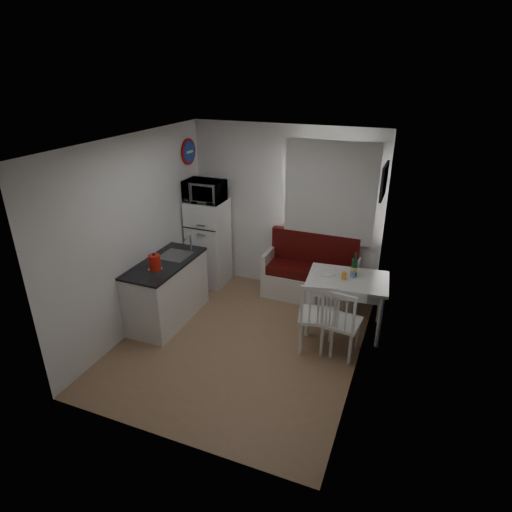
{
  "coord_description": "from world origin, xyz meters",
  "views": [
    {
      "loc": [
        1.93,
        -4.31,
        3.36
      ],
      "look_at": [
        0.01,
        0.5,
        1.04
      ],
      "focal_mm": 30.0,
      "sensor_mm": 36.0,
      "label": 1
    }
  ],
  "objects_px": {
    "chair_left": "(316,310)",
    "wine_bottle": "(355,264)",
    "kitchen_counter": "(167,290)",
    "microwave": "(205,191)",
    "bench": "(310,277)",
    "fridge": "(209,243)",
    "chair_right": "(341,317)",
    "dining_table": "(347,284)",
    "kettle": "(155,262)"
  },
  "relations": [
    {
      "from": "kettle",
      "to": "wine_bottle",
      "type": "bearing_deg",
      "value": 23.69
    },
    {
      "from": "kitchen_counter",
      "to": "kettle",
      "type": "relative_size",
      "value": 5.32
    },
    {
      "from": "bench",
      "to": "kettle",
      "type": "height_order",
      "value": "kettle"
    },
    {
      "from": "chair_left",
      "to": "fridge",
      "type": "height_order",
      "value": "fridge"
    },
    {
      "from": "chair_left",
      "to": "chair_right",
      "type": "relative_size",
      "value": 1.09
    },
    {
      "from": "dining_table",
      "to": "kettle",
      "type": "bearing_deg",
      "value": -163.29
    },
    {
      "from": "chair_left",
      "to": "fridge",
      "type": "bearing_deg",
      "value": 136.42
    },
    {
      "from": "chair_right",
      "to": "dining_table",
      "type": "bearing_deg",
      "value": 100.61
    },
    {
      "from": "dining_table",
      "to": "microwave",
      "type": "bearing_deg",
      "value": 161.97
    },
    {
      "from": "chair_left",
      "to": "wine_bottle",
      "type": "relative_size",
      "value": 1.64
    },
    {
      "from": "kettle",
      "to": "fridge",
      "type": "bearing_deg",
      "value": 91.12
    },
    {
      "from": "kettle",
      "to": "wine_bottle",
      "type": "height_order",
      "value": "kettle"
    },
    {
      "from": "kitchen_counter",
      "to": "microwave",
      "type": "bearing_deg",
      "value": 89.06
    },
    {
      "from": "bench",
      "to": "fridge",
      "type": "distance_m",
      "value": 1.75
    },
    {
      "from": "chair_right",
      "to": "wine_bottle",
      "type": "bearing_deg",
      "value": 96.08
    },
    {
      "from": "fridge",
      "to": "kettle",
      "type": "bearing_deg",
      "value": -88.88
    },
    {
      "from": "kitchen_counter",
      "to": "bench",
      "type": "xyz_separation_m",
      "value": [
        1.72,
        1.36,
        -0.11
      ]
    },
    {
      "from": "kitchen_counter",
      "to": "fridge",
      "type": "xyz_separation_m",
      "value": [
        0.02,
        1.24,
        0.26
      ]
    },
    {
      "from": "chair_right",
      "to": "wine_bottle",
      "type": "height_order",
      "value": "wine_bottle"
    },
    {
      "from": "kitchen_counter",
      "to": "fridge",
      "type": "height_order",
      "value": "fridge"
    },
    {
      "from": "fridge",
      "to": "dining_table",
      "type": "bearing_deg",
      "value": -13.78
    },
    {
      "from": "bench",
      "to": "microwave",
      "type": "xyz_separation_m",
      "value": [
        -1.7,
        -0.16,
        1.25
      ]
    },
    {
      "from": "kitchen_counter",
      "to": "chair_right",
      "type": "height_order",
      "value": "kitchen_counter"
    },
    {
      "from": "fridge",
      "to": "wine_bottle",
      "type": "bearing_deg",
      "value": -11.24
    },
    {
      "from": "chair_left",
      "to": "microwave",
      "type": "height_order",
      "value": "microwave"
    },
    {
      "from": "chair_left",
      "to": "wine_bottle",
      "type": "distance_m",
      "value": 0.9
    },
    {
      "from": "wine_bottle",
      "to": "fridge",
      "type": "bearing_deg",
      "value": 168.76
    },
    {
      "from": "fridge",
      "to": "microwave",
      "type": "bearing_deg",
      "value": -90.0
    },
    {
      "from": "dining_table",
      "to": "chair_left",
      "type": "height_order",
      "value": "chair_left"
    },
    {
      "from": "kitchen_counter",
      "to": "dining_table",
      "type": "xyz_separation_m",
      "value": [
        2.4,
        0.66,
        0.24
      ]
    },
    {
      "from": "chair_right",
      "to": "wine_bottle",
      "type": "relative_size",
      "value": 1.5
    },
    {
      "from": "kettle",
      "to": "wine_bottle",
      "type": "distance_m",
      "value": 2.62
    },
    {
      "from": "bench",
      "to": "chair_left",
      "type": "height_order",
      "value": "bench"
    },
    {
      "from": "kitchen_counter",
      "to": "chair_right",
      "type": "xyz_separation_m",
      "value": [
        2.45,
        -0.01,
        0.13
      ]
    },
    {
      "from": "chair_right",
      "to": "fridge",
      "type": "distance_m",
      "value": 2.74
    },
    {
      "from": "bench",
      "to": "fridge",
      "type": "bearing_deg",
      "value": -176.19
    },
    {
      "from": "dining_table",
      "to": "fridge",
      "type": "distance_m",
      "value": 2.45
    },
    {
      "from": "wine_bottle",
      "to": "bench",
      "type": "bearing_deg",
      "value": 140.68
    },
    {
      "from": "kettle",
      "to": "bench",
      "type": "bearing_deg",
      "value": 44.61
    },
    {
      "from": "bench",
      "to": "fridge",
      "type": "xyz_separation_m",
      "value": [
        -1.7,
        -0.11,
        0.37
      ]
    },
    {
      "from": "kettle",
      "to": "wine_bottle",
      "type": "relative_size",
      "value": 0.73
    },
    {
      "from": "fridge",
      "to": "kettle",
      "type": "xyz_separation_m",
      "value": [
        0.03,
        -1.54,
        0.31
      ]
    },
    {
      "from": "bench",
      "to": "kettle",
      "type": "bearing_deg",
      "value": -135.39
    },
    {
      "from": "kitchen_counter",
      "to": "wine_bottle",
      "type": "xyz_separation_m",
      "value": [
        2.45,
        0.76,
        0.5
      ]
    },
    {
      "from": "dining_table",
      "to": "microwave",
      "type": "distance_m",
      "value": 2.59
    },
    {
      "from": "bench",
      "to": "kitchen_counter",
      "type": "bearing_deg",
      "value": -141.74
    },
    {
      "from": "bench",
      "to": "dining_table",
      "type": "bearing_deg",
      "value": -45.89
    },
    {
      "from": "dining_table",
      "to": "fridge",
      "type": "height_order",
      "value": "fridge"
    },
    {
      "from": "chair_right",
      "to": "chair_left",
      "type": "bearing_deg",
      "value": -173.07
    },
    {
      "from": "kitchen_counter",
      "to": "bench",
      "type": "relative_size",
      "value": 0.92
    }
  ]
}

